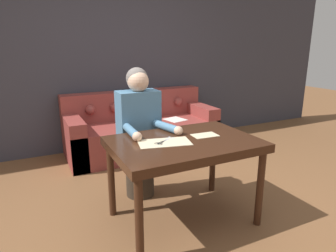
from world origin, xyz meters
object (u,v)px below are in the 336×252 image
couch (141,130)px  person (139,134)px  scissors (162,142)px  dining_table (184,149)px

couch → person: size_ratio=1.60×
scissors → couch: bearing=74.6°
person → scissors: (-0.01, -0.55, 0.09)m
dining_table → couch: 1.84m
person → dining_table: bearing=-73.0°
scissors → dining_table: bearing=-7.7°
couch → person: bearing=-111.4°
dining_table → couch: (0.30, 1.78, -0.35)m
couch → person: (-0.47, -1.21, 0.34)m
dining_table → scissors: size_ratio=5.55×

